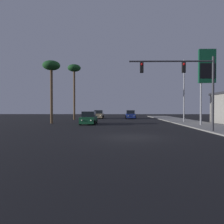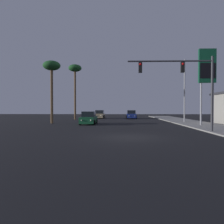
# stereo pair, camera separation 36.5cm
# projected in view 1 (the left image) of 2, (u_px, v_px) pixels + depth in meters

# --- Properties ---
(ground_plane) EXTENTS (120.00, 120.00, 0.00)m
(ground_plane) POSITION_uv_depth(u_px,v_px,m) (131.00, 137.00, 15.97)
(ground_plane) COLOR black
(sidewalk_right) EXTENTS (5.00, 60.00, 0.12)m
(sidewalk_right) POSITION_uv_depth(u_px,v_px,m) (205.00, 125.00, 25.81)
(sidewalk_right) COLOR gray
(sidewalk_right) RESTS_ON ground
(car_green) EXTENTS (2.04, 4.33, 1.68)m
(car_green) POSITION_uv_depth(u_px,v_px,m) (89.00, 118.00, 28.50)
(car_green) COLOR #195933
(car_green) RESTS_ON ground
(car_tan) EXTENTS (2.04, 4.34, 1.68)m
(car_tan) POSITION_uv_depth(u_px,v_px,m) (99.00, 115.00, 44.96)
(car_tan) COLOR tan
(car_tan) RESTS_ON ground
(car_blue) EXTENTS (2.04, 4.33, 1.68)m
(car_blue) POSITION_uv_depth(u_px,v_px,m) (130.00, 115.00, 43.86)
(car_blue) COLOR navy
(car_blue) RESTS_ON ground
(traffic_light_mast) EXTENTS (7.43, 0.36, 6.50)m
(traffic_light_mast) POSITION_uv_depth(u_px,v_px,m) (189.00, 78.00, 19.05)
(traffic_light_mast) COLOR #38383D
(traffic_light_mast) RESTS_ON sidewalk_right
(street_lamp) EXTENTS (1.74, 0.24, 9.00)m
(street_lamp) POSITION_uv_depth(u_px,v_px,m) (183.00, 87.00, 31.61)
(street_lamp) COLOR #99999E
(street_lamp) RESTS_ON sidewalk_right
(gas_station_sign) EXTENTS (2.00, 0.42, 9.00)m
(gas_station_sign) POSITION_uv_depth(u_px,v_px,m) (207.00, 70.00, 25.94)
(gas_station_sign) COLOR #99999E
(gas_station_sign) RESTS_ON sidewalk_right
(palm_tree_near) EXTENTS (2.40, 2.40, 8.65)m
(palm_tree_near) POSITION_uv_depth(u_px,v_px,m) (51.00, 69.00, 29.98)
(palm_tree_near) COLOR brown
(palm_tree_near) RESTS_ON ground
(palm_tree_mid) EXTENTS (2.40, 2.40, 10.13)m
(palm_tree_mid) POSITION_uv_depth(u_px,v_px,m) (74.00, 72.00, 39.94)
(palm_tree_mid) COLOR brown
(palm_tree_mid) RESTS_ON ground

